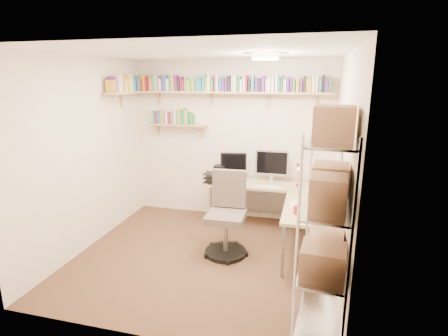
# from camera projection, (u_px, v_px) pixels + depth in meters

# --- Properties ---
(ground) EXTENTS (3.20, 3.20, 0.00)m
(ground) POSITION_uv_depth(u_px,v_px,m) (203.00, 257.00, 4.49)
(ground) COLOR #48291F
(ground) RESTS_ON ground
(room_shell) EXTENTS (3.24, 3.04, 2.52)m
(room_shell) POSITION_uv_depth(u_px,v_px,m) (202.00, 138.00, 4.11)
(room_shell) COLOR beige
(room_shell) RESTS_ON ground
(wall_shelves) EXTENTS (3.12, 1.09, 0.80)m
(wall_shelves) POSITION_uv_depth(u_px,v_px,m) (201.00, 92.00, 5.30)
(wall_shelves) COLOR tan
(wall_shelves) RESTS_ON ground
(corner_desk) EXTENTS (1.81, 1.73, 1.18)m
(corner_desk) POSITION_uv_depth(u_px,v_px,m) (268.00, 189.00, 5.06)
(corner_desk) COLOR tan
(corner_desk) RESTS_ON ground
(office_chair) EXTENTS (0.57, 0.58, 1.08)m
(office_chair) POSITION_uv_depth(u_px,v_px,m) (227.00, 220.00, 4.51)
(office_chair) COLOR black
(office_chair) RESTS_ON ground
(wire_rack) EXTENTS (0.46, 0.84, 2.02)m
(wire_rack) POSITION_uv_depth(u_px,v_px,m) (328.00, 208.00, 2.82)
(wire_rack) COLOR silver
(wire_rack) RESTS_ON ground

